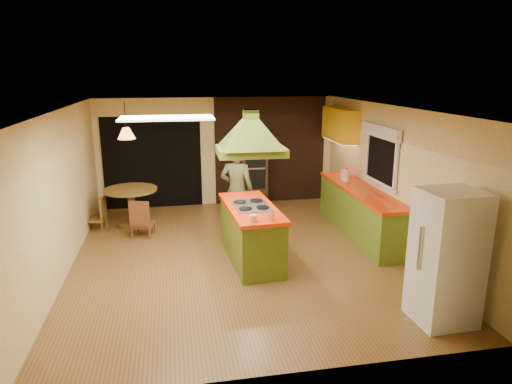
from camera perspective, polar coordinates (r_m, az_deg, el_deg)
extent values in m
plane|color=brown|center=(7.95, -2.16, -7.87)|extent=(6.50, 6.50, 0.00)
plane|color=beige|center=(10.71, -4.79, 5.03)|extent=(5.50, 0.00, 5.50)
plane|color=beige|center=(4.52, 3.82, -8.91)|extent=(5.50, 0.00, 5.50)
plane|color=beige|center=(7.67, -23.02, -0.07)|extent=(0.00, 6.50, 6.50)
plane|color=beige|center=(8.39, 16.68, 1.70)|extent=(0.00, 6.50, 6.50)
plane|color=silver|center=(7.35, -2.35, 10.40)|extent=(6.50, 6.50, 0.00)
cube|color=#381E14|center=(10.89, 1.81, 5.23)|extent=(2.64, 0.03, 2.50)
cube|color=black|center=(10.69, -12.79, 3.60)|extent=(2.20, 0.03, 2.10)
cube|color=olive|center=(9.00, 12.87, -2.59)|extent=(0.58, 3.00, 0.86)
cube|color=#E53807|center=(8.87, 13.04, 0.24)|extent=(0.62, 3.05, 0.06)
cube|color=yellow|center=(10.19, 10.45, 8.31)|extent=(0.34, 1.40, 0.70)
cube|color=black|center=(8.67, 15.46, 4.22)|extent=(0.03, 1.16, 0.96)
cube|color=white|center=(8.58, 15.37, 7.30)|extent=(0.10, 1.35, 0.22)
cube|color=white|center=(6.08, -11.12, 9.06)|extent=(1.20, 0.60, 0.03)
cube|color=#566C1B|center=(7.59, -0.61, -5.40)|extent=(0.81, 1.85, 0.88)
cube|color=#F63208|center=(7.44, -0.62, -1.99)|extent=(0.88, 1.93, 0.06)
cube|color=silver|center=(7.43, -0.62, -1.71)|extent=(0.60, 0.83, 0.02)
cube|color=#566E1B|center=(7.22, -0.64, 5.14)|extent=(1.07, 0.78, 0.13)
pyramid|color=#566E1B|center=(7.16, -0.65, 9.15)|extent=(1.07, 0.78, 0.45)
cube|color=#566E1B|center=(7.15, -0.65, 9.74)|extent=(0.22, 0.22, 0.14)
imported|color=#4B4D28|center=(8.67, -2.42, 0.20)|extent=(0.75, 0.63, 1.75)
cube|color=white|center=(6.13, 22.72, -7.56)|extent=(0.73, 0.69, 1.70)
cube|color=#422715|center=(10.59, -0.38, 3.01)|extent=(0.60, 0.59, 1.79)
cube|color=black|center=(10.25, -0.09, 4.31)|extent=(0.46, 0.03, 0.45)
cube|color=black|center=(10.35, -0.09, 1.59)|extent=(0.46, 0.03, 0.45)
cylinder|color=brown|center=(9.52, -15.42, 0.28)|extent=(1.05, 1.05, 0.05)
cylinder|color=brown|center=(9.62, -15.27, -1.84)|extent=(0.14, 0.14, 0.74)
cylinder|color=brown|center=(9.73, -15.12, -3.91)|extent=(0.59, 0.59, 0.05)
cone|color=#FF9E3F|center=(9.31, -15.90, 7.08)|extent=(0.43, 0.43, 0.22)
cylinder|color=#FFECCD|center=(9.40, 11.26, 2.07)|extent=(0.18, 0.18, 0.23)
cylinder|color=beige|center=(9.53, 10.95, 2.15)|extent=(0.15, 0.15, 0.20)
cylinder|color=#FFF4CD|center=(9.53, 10.96, 2.03)|extent=(0.15, 0.15, 0.16)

